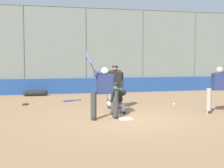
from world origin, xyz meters
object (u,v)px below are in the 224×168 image
(umpire_home, at_px, (115,85))
(batter_at_plate, at_px, (104,91))
(fielding_glove_on_dirt, at_px, (25,104))
(baseball_loose, at_px, (174,104))
(catcher_behind_plate, at_px, (117,97))
(spare_bat_near_backstop, at_px, (70,101))
(equipment_bag_dugout_side, at_px, (35,93))
(batter_on_deck, at_px, (219,88))

(umpire_home, bearing_deg, batter_at_plate, 70.70)
(fielding_glove_on_dirt, height_order, baseball_loose, fielding_glove_on_dirt)
(batter_at_plate, bearing_deg, baseball_loose, -151.67)
(catcher_behind_plate, xyz_separation_m, spare_bat_near_backstop, (1.28, -3.55, -0.54))
(catcher_behind_plate, relative_size, umpire_home, 0.66)
(batter_at_plate, distance_m, spare_bat_near_backstop, 4.67)
(catcher_behind_plate, height_order, equipment_bag_dugout_side, catcher_behind_plate)
(spare_bat_near_backstop, bearing_deg, umpire_home, 99.97)
(umpire_home, bearing_deg, fielding_glove_on_dirt, -23.28)
(catcher_behind_plate, relative_size, spare_bat_near_backstop, 1.31)
(catcher_behind_plate, bearing_deg, equipment_bag_dugout_side, -73.51)
(batter_on_deck, height_order, fielding_glove_on_dirt, batter_on_deck)
(baseball_loose, bearing_deg, catcher_behind_plate, 25.64)
(fielding_glove_on_dirt, bearing_deg, equipment_bag_dugout_side, -97.01)
(spare_bat_near_backstop, relative_size, equipment_bag_dugout_side, 0.66)
(batter_at_plate, height_order, catcher_behind_plate, batter_at_plate)
(umpire_home, xyz_separation_m, batter_on_deck, (-3.37, 1.84, -0.00))
(batter_at_plate, distance_m, batter_on_deck, 4.24)
(spare_bat_near_backstop, distance_m, fielding_glove_on_dirt, 2.09)
(batter_at_plate, bearing_deg, fielding_glove_on_dirt, -61.44)
(catcher_behind_plate, distance_m, baseball_loose, 3.20)
(umpire_home, relative_size, spare_bat_near_backstop, 1.99)
(equipment_bag_dugout_side, bearing_deg, catcher_behind_plate, 114.61)
(umpire_home, height_order, fielding_glove_on_dirt, umpire_home)
(catcher_behind_plate, bearing_deg, umpire_home, -109.12)
(spare_bat_near_backstop, xyz_separation_m, fielding_glove_on_dirt, (1.94, 0.77, 0.02))
(catcher_behind_plate, xyz_separation_m, fielding_glove_on_dirt, (3.23, -2.78, -0.52))
(batter_on_deck, distance_m, equipment_bag_dugout_side, 9.46)
(umpire_home, height_order, baseball_loose, umpire_home)
(spare_bat_near_backstop, distance_m, equipment_bag_dugout_side, 3.01)
(batter_at_plate, height_order, spare_bat_near_backstop, batter_at_plate)
(fielding_glove_on_dirt, xyz_separation_m, baseball_loose, (-6.07, 1.42, -0.01))
(umpire_home, bearing_deg, batter_on_deck, 154.88)
(equipment_bag_dugout_side, bearing_deg, batter_at_plate, 106.82)
(catcher_behind_plate, bearing_deg, batter_at_plate, 48.55)
(batter_on_deck, xyz_separation_m, equipment_bag_dugout_side, (6.39, -6.93, -0.74))
(catcher_behind_plate, xyz_separation_m, batter_on_deck, (-3.58, 0.79, 0.33))
(umpire_home, xyz_separation_m, fielding_glove_on_dirt, (3.43, -1.73, -0.85))
(batter_at_plate, bearing_deg, equipment_bag_dugout_side, -78.87)
(batter_on_deck, bearing_deg, baseball_loose, 116.90)
(umpire_home, bearing_deg, catcher_behind_plate, 82.48)
(catcher_behind_plate, bearing_deg, fielding_glove_on_dirt, -48.87)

